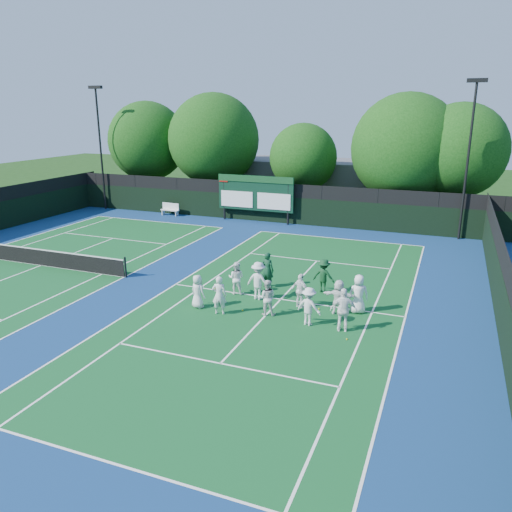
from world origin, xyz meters
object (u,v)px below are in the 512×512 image
(tennis_net, at_px, (40,257))
(bench, at_px, (170,209))
(coach_left, at_px, (268,270))
(scoreboard, at_px, (255,194))

(tennis_net, height_order, bench, tennis_net)
(bench, xyz_separation_m, coach_left, (13.21, -13.05, 0.34))
(scoreboard, xyz_separation_m, tennis_net, (-6.99, -14.59, -1.70))
(bench, bearing_deg, tennis_net, -88.63)
(tennis_net, xyz_separation_m, bench, (-0.34, 14.37, 0.05))
(tennis_net, height_order, coach_left, coach_left)
(scoreboard, height_order, bench, scoreboard)
(scoreboard, relative_size, tennis_net, 0.53)
(coach_left, bearing_deg, tennis_net, 15.68)
(scoreboard, height_order, tennis_net, scoreboard)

